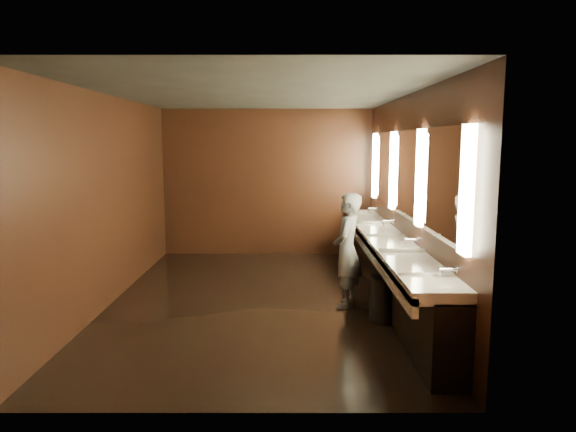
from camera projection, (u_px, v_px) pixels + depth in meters
name	position (u px, v px, depth m)	size (l,w,h in m)	color
floor	(259.00, 300.00, 7.11)	(6.00, 6.00, 0.00)	black
ceiling	(257.00, 94.00, 6.71)	(4.00, 6.00, 0.02)	#2D2D2B
wall_back	(267.00, 183.00, 9.88)	(4.00, 0.02, 2.80)	black
wall_front	(236.00, 243.00, 3.94)	(4.00, 0.02, 2.80)	black
wall_left	(110.00, 200.00, 6.91)	(0.02, 6.00, 2.80)	black
wall_right	(406.00, 200.00, 6.91)	(0.02, 6.00, 2.80)	black
sink_counter	(389.00, 265.00, 7.04)	(0.55, 5.40, 1.01)	black
mirror_band	(406.00, 174.00, 6.86)	(0.06, 5.03, 1.15)	#FEF2B9
person	(347.00, 250.00, 6.76)	(0.55, 0.36, 1.52)	#8EACD4
trash_bin	(384.00, 299.00, 6.26)	(0.35, 0.35, 0.55)	black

